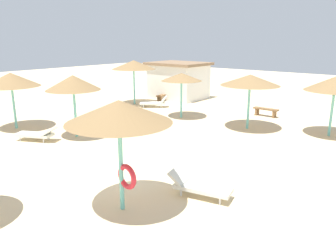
% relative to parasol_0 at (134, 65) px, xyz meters
% --- Properties ---
extents(ground_plane, '(80.00, 80.00, 0.00)m').
position_rel_parasol_0_xyz_m(ground_plane, '(8.64, -9.77, -2.79)').
color(ground_plane, beige).
extents(parasol_0, '(3.07, 3.07, 3.11)m').
position_rel_parasol_0_xyz_m(parasol_0, '(0.00, 0.00, 0.00)').
color(parasol_0, '#6BC6BC').
rests_on(parasol_0, ground).
extents(parasol_1, '(2.53, 2.53, 2.94)m').
position_rel_parasol_0_xyz_m(parasol_1, '(3.61, -7.56, -0.20)').
color(parasol_1, '#6BC6BC').
rests_on(parasol_1, ground).
extents(parasol_2, '(2.78, 2.78, 3.05)m').
position_rel_parasol_0_xyz_m(parasol_2, '(10.46, -10.99, -0.07)').
color(parasol_2, '#6BC6BC').
rests_on(parasol_2, ground).
extents(parasol_5, '(2.77, 2.77, 2.87)m').
position_rel_parasol_0_xyz_m(parasol_5, '(12.97, 0.23, -0.26)').
color(parasol_5, '#6BC6BC').
rests_on(parasol_5, ground).
extents(parasol_6, '(3.00, 3.00, 2.82)m').
position_rel_parasol_0_xyz_m(parasol_6, '(9.30, -1.02, -0.26)').
color(parasol_6, '#6BC6BC').
rests_on(parasol_6, ground).
extents(parasol_7, '(2.39, 2.39, 2.64)m').
position_rel_parasol_0_xyz_m(parasol_7, '(5.08, -1.17, -0.40)').
color(parasol_7, '#6BC6BC').
rests_on(parasol_7, ground).
extents(parasol_9, '(2.87, 2.87, 2.91)m').
position_rel_parasol_0_xyz_m(parasol_9, '(-0.11, -8.66, -0.24)').
color(parasol_9, '#6BC6BC').
rests_on(parasol_9, ground).
extents(lounger_0, '(1.84, 1.66, 0.79)m').
position_rel_parasol_0_xyz_m(lounger_0, '(1.83, 0.08, -2.47)').
color(lounger_0, silver).
rests_on(lounger_0, ground).
extents(lounger_1, '(1.99, 1.43, 0.66)m').
position_rel_parasol_0_xyz_m(lounger_1, '(2.77, -9.13, -2.48)').
color(lounger_1, silver).
rests_on(lounger_1, ground).
extents(lounger_2, '(1.99, 1.05, 0.71)m').
position_rel_parasol_0_xyz_m(lounger_2, '(11.64, -9.02, -2.47)').
color(lounger_2, silver).
rests_on(lounger_2, ground).
extents(bench_0, '(1.50, 0.41, 0.49)m').
position_rel_parasol_0_xyz_m(bench_0, '(8.87, 2.29, -2.45)').
color(bench_0, brown).
rests_on(bench_0, ground).
extents(bench_2, '(0.67, 1.55, 0.49)m').
position_rel_parasol_0_xyz_m(bench_2, '(0.74, 2.31, -2.45)').
color(bench_2, brown).
rests_on(bench_2, ground).
extents(beach_cabana, '(4.32, 3.48, 2.80)m').
position_rel_parasol_0_xyz_m(beach_cabana, '(0.88, 4.00, -1.37)').
color(beach_cabana, white).
rests_on(beach_cabana, ground).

